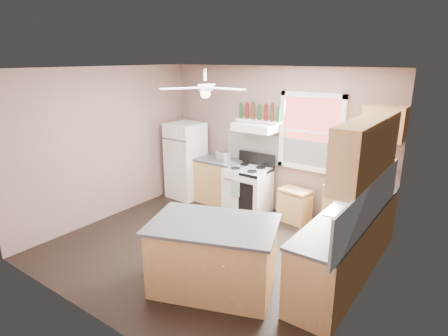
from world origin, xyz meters
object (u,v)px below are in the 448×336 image
Objects in this scene: refrigerator at (186,160)px; toaster at (223,156)px; stove at (248,190)px; cart at (294,207)px; island at (213,257)px.

refrigerator reaches higher than toaster.
refrigerator is at bearing -179.03° from stove.
cart is at bearing 6.51° from refrigerator.
toaster is at bearing 102.71° from island.
island reaches higher than cart.
refrigerator is 1.53m from stove.
cart is (2.41, 0.16, -0.52)m from refrigerator.
cart is 2.46m from island.
island is at bearing -40.39° from refrigerator.
refrigerator is 0.91m from toaster.
stove and island have the same top height.
cart is at bearing 20.37° from toaster.
stove is 0.94m from cart.
refrigerator is 5.59× the size of toaster.
cart is at bearing 70.43° from island.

